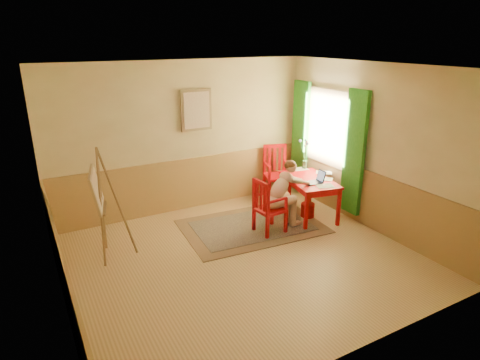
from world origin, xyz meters
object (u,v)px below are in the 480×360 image
chair_back (276,172)px  chair_left (268,207)px  figure (283,192)px  table (309,184)px  laptop (316,180)px  easel (99,194)px

chair_back → chair_left: bearing=-128.5°
chair_back → figure: 1.48m
table → laptop: laptop is taller
table → chair_back: (0.00, 1.08, -0.09)m
chair_left → figure: size_ratio=0.80×
laptop → easel: bearing=172.7°
laptop → easel: easel is taller
chair_back → figure: (-0.73, -1.29, 0.12)m
figure → laptop: bearing=-0.5°
figure → easel: size_ratio=0.70×
table → chair_left: size_ratio=1.37×
table → figure: (-0.73, -0.20, 0.04)m
chair_back → figure: figure is taller
table → laptop: 0.25m
table → chair_back: size_ratio=1.22×
easel → chair_left: bearing=-11.0°
chair_left → laptop: size_ratio=2.65×
laptop → easel: size_ratio=0.21×
easel → table: bearing=-4.0°
laptop → easel: (-3.60, 0.46, 0.26)m
easel → chair_back: bearing=12.8°
table → chair_left: (-1.05, -0.25, -0.15)m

